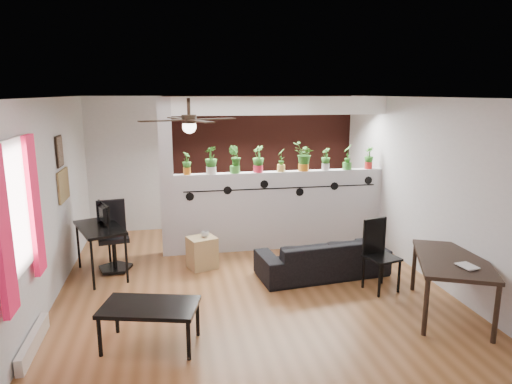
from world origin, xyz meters
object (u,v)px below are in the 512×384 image
potted_plant_2 (235,159)px  potted_plant_3 (258,158)px  potted_plant_7 (348,156)px  cube_shelf (202,252)px  potted_plant_5 (304,156)px  potted_plant_1 (211,159)px  folding_chair (378,248)px  ceiling_fan (189,122)px  potted_plant_8 (369,157)px  potted_plant_6 (326,158)px  sofa (322,258)px  computer_desk (100,231)px  office_chair (113,240)px  dining_table (452,264)px  potted_plant_0 (187,163)px  potted_plant_4 (281,159)px  cup (205,234)px  coffee_table (150,309)px

potted_plant_2 → potted_plant_3: potted_plant_2 is taller
potted_plant_7 → cube_shelf: size_ratio=0.88×
potted_plant_5 → potted_plant_1: bearing=-180.0°
potted_plant_3 → folding_chair: potted_plant_3 is taller
ceiling_fan → potted_plant_8: (3.18, 1.80, -0.76)m
potted_plant_6 → sofa: bearing=-109.7°
ceiling_fan → potted_plant_8: 3.73m
computer_desk → potted_plant_6: bearing=11.0°
ceiling_fan → office_chair: bearing=131.6°
potted_plant_1 → potted_plant_3: potted_plant_1 is taller
potted_plant_3 → potted_plant_6: size_ratio=1.16×
potted_plant_3 → cube_shelf: 1.83m
ceiling_fan → dining_table: size_ratio=0.78×
sofa → potted_plant_6: bearing=-115.9°
potted_plant_0 → office_chair: 1.67m
potted_plant_8 → cube_shelf: bearing=-166.8°
potted_plant_0 → computer_desk: bearing=-151.5°
potted_plant_5 → sofa: size_ratio=0.27×
potted_plant_8 → folding_chair: potted_plant_8 is taller
potted_plant_3 → potted_plant_6: 1.19m
potted_plant_8 → sofa: size_ratio=0.21×
potted_plant_4 → sofa: 1.87m
office_chair → dining_table: bearing=-28.4°
potted_plant_2 → cup: (-0.57, -0.70, -1.05)m
potted_plant_8 → cup: size_ratio=3.30×
potted_plant_2 → potted_plant_5: bearing=0.0°
cup → coffee_table: bearing=-109.5°
potted_plant_8 → cube_shelf: (-2.99, -0.70, -1.31)m
dining_table → sofa: bearing=127.9°
potted_plant_5 → potted_plant_3: bearing=-180.0°
potted_plant_7 → sofa: 2.05m
sofa → folding_chair: bearing=129.0°
potted_plant_2 → potted_plant_4: bearing=0.0°
potted_plant_0 → computer_desk: size_ratio=0.32×
potted_plant_8 → office_chair: potted_plant_8 is taller
ceiling_fan → potted_plant_7: (2.79, 1.80, -0.73)m
folding_chair → potted_plant_7: bearing=81.7°
potted_plant_4 → potted_plant_8: potted_plant_4 is taller
potted_plant_6 → cup: (-2.15, -0.70, -1.02)m
ceiling_fan → potted_plant_0: ceiling_fan is taller
potted_plant_0 → potted_plant_8: size_ratio=0.97×
potted_plant_1 → potted_plant_2: size_ratio=1.00×
potted_plant_7 → cup: bearing=-164.6°
potted_plant_6 → cube_shelf: size_ratio=0.78×
cube_shelf → potted_plant_1: bearing=52.6°
potted_plant_4 → folding_chair: (0.91, -1.90, -0.98)m
cup → folding_chair: size_ratio=0.12×
computer_desk → potted_plant_5: bearing=12.3°
potted_plant_1 → office_chair: size_ratio=0.44×
folding_chair → sofa: bearing=135.2°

